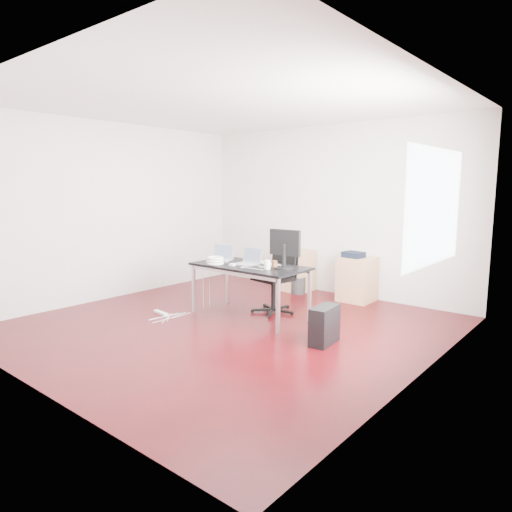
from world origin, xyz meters
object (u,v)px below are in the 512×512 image
Objects in this scene: office_chair at (278,270)px; pc_tower at (324,325)px; filing_cabinet_right at (357,279)px; filing_cabinet_left at (296,271)px; desk at (250,269)px.

office_chair is 2.40× the size of pc_tower.
filing_cabinet_right is at bearing 101.05° from pc_tower.
office_chair is 1.43m from filing_cabinet_left.
filing_cabinet_left is at bearing 122.41° from office_chair.
desk is 2.29× the size of filing_cabinet_left.
filing_cabinet_right is at bearing 0.00° from filing_cabinet_left.
filing_cabinet_left is (-0.43, 1.76, -0.33)m from desk.
filing_cabinet_right is 1.56× the size of pc_tower.
filing_cabinet_right is (1.16, 0.00, 0.00)m from filing_cabinet_left.
filing_cabinet_left is at bearing 103.85° from desk.
filing_cabinet_left is (-0.56, 1.29, -0.26)m from office_chair.
office_chair is at bearing -66.49° from filing_cabinet_left.
desk is 0.49m from office_chair.
office_chair is at bearing 75.02° from desk.
filing_cabinet_left reaches higher than pc_tower.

